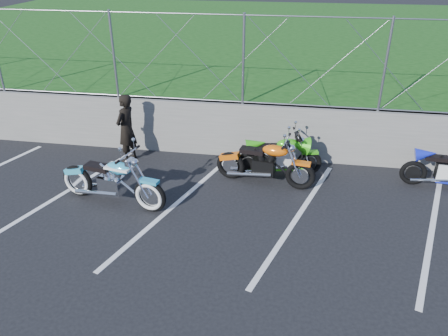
% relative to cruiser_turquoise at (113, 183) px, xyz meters
% --- Properties ---
extents(ground, '(90.00, 90.00, 0.00)m').
position_rel_cruiser_turquoise_xyz_m(ground, '(1.17, -0.89, -0.46)').
color(ground, black).
rests_on(ground, ground).
extents(retaining_wall, '(30.00, 0.22, 1.30)m').
position_rel_cruiser_turquoise_xyz_m(retaining_wall, '(1.17, 2.61, 0.19)').
color(retaining_wall, '#62625D').
rests_on(retaining_wall, ground).
extents(grass_field, '(30.00, 20.00, 1.30)m').
position_rel_cruiser_turquoise_xyz_m(grass_field, '(1.17, 12.61, 0.19)').
color(grass_field, '#164512').
rests_on(grass_field, ground).
extents(chain_link_fence, '(28.00, 0.03, 2.00)m').
position_rel_cruiser_turquoise_xyz_m(chain_link_fence, '(1.17, 2.61, 1.84)').
color(chain_link_fence, gray).
rests_on(chain_link_fence, retaining_wall).
extents(parking_lines, '(18.29, 4.31, 0.01)m').
position_rel_cruiser_turquoise_xyz_m(parking_lines, '(2.37, 0.11, -0.46)').
color(parking_lines, silver).
rests_on(parking_lines, ground).
extents(cruiser_turquoise, '(2.30, 0.74, 1.15)m').
position_rel_cruiser_turquoise_xyz_m(cruiser_turquoise, '(0.00, 0.00, 0.00)').
color(cruiser_turquoise, black).
rests_on(cruiser_turquoise, ground).
extents(naked_orange, '(2.13, 0.72, 1.06)m').
position_rel_cruiser_turquoise_xyz_m(naked_orange, '(2.86, 1.28, -0.01)').
color(naked_orange, black).
rests_on(naked_orange, ground).
extents(sportbike_green, '(1.89, 0.67, 0.99)m').
position_rel_cruiser_turquoise_xyz_m(sportbike_green, '(3.12, 1.72, -0.04)').
color(sportbike_green, black).
rests_on(sportbike_green, ground).
extents(person_standing, '(0.52, 0.67, 1.62)m').
position_rel_cruiser_turquoise_xyz_m(person_standing, '(-0.41, 1.88, 0.35)').
color(person_standing, black).
rests_on(person_standing, ground).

